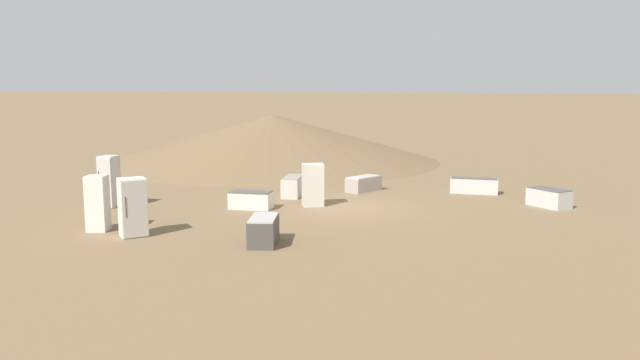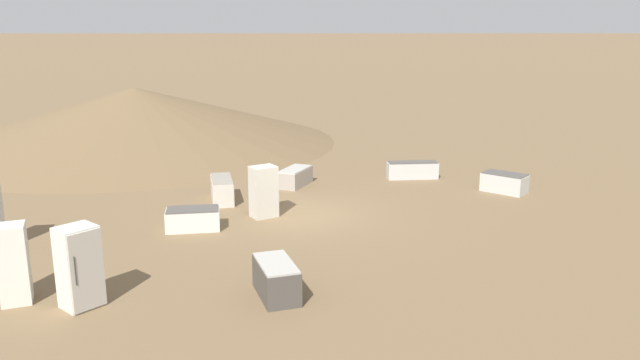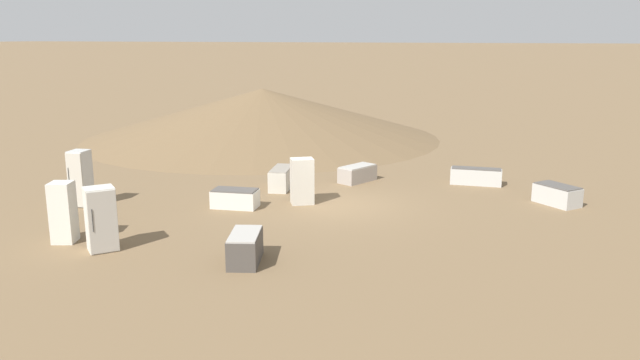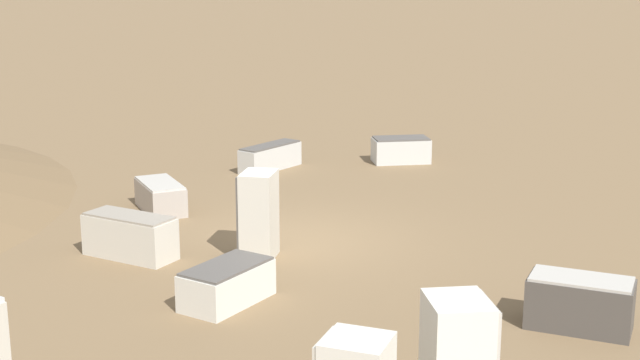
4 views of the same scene
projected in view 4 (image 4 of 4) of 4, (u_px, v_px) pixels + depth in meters
ground_plane at (293, 240)px, 16.93m from camera, size 1000.00×1000.00×0.00m
discarded_fridge_0 at (130, 236)px, 15.85m from camera, size 1.80×1.00×0.78m
discarded_fridge_1 at (227, 284)px, 13.69m from camera, size 1.00×1.60×0.62m
discarded_fridge_2 at (401, 150)px, 23.62m from camera, size 1.55×1.63×0.67m
discarded_fridge_4 at (258, 215)px, 15.76m from camera, size 0.89×0.94×1.56m
discarded_fridge_5 at (160, 196)px, 18.90m from camera, size 1.72×1.29×0.63m
discarded_fridge_7 at (270, 157)px, 22.80m from camera, size 0.70×1.94×0.65m
discarded_fridge_8 at (580, 303)px, 12.70m from camera, size 1.61×1.14×0.77m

